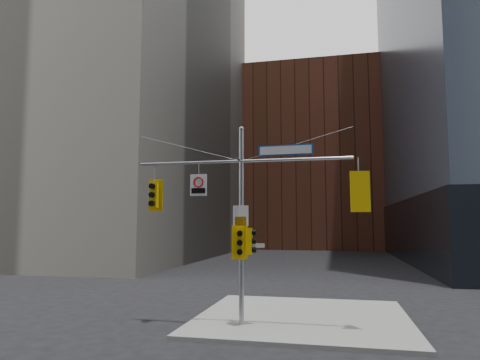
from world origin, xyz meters
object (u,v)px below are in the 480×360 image
at_px(street_sign_blade, 286,150).
at_px(traffic_light_pole_front, 240,242).
at_px(traffic_light_pole_side, 250,241).
at_px(regulatory_sign_arm, 198,184).
at_px(traffic_light_west_arm, 154,195).
at_px(traffic_light_east_arm, 359,192).
at_px(signal_assembly, 241,204).

bearing_deg(street_sign_blade, traffic_light_pole_front, -169.16).
bearing_deg(traffic_light_pole_side, regulatory_sign_arm, 86.89).
distance_m(traffic_light_west_arm, street_sign_blade, 5.29).
distance_m(traffic_light_east_arm, regulatory_sign_arm, 5.80).
height_order(signal_assembly, traffic_light_west_arm, signal_assembly).
bearing_deg(traffic_light_east_arm, traffic_light_west_arm, -8.50).
xyz_separation_m(traffic_light_east_arm, traffic_light_pole_side, (-3.83, 0.01, -1.72)).
height_order(traffic_light_east_arm, traffic_light_pole_side, traffic_light_east_arm).
distance_m(traffic_light_east_arm, traffic_light_pole_side, 4.20).
xyz_separation_m(signal_assembly, traffic_light_pole_side, (0.32, 0.01, -1.33)).
bearing_deg(traffic_light_pole_side, signal_assembly, 87.77).
bearing_deg(traffic_light_west_arm, traffic_light_east_arm, 1.40).
xyz_separation_m(traffic_light_west_arm, traffic_light_east_arm, (7.58, -0.01, 0.00)).
bearing_deg(traffic_light_pole_side, traffic_light_pole_front, 126.82).
bearing_deg(street_sign_blade, traffic_light_east_arm, 1.34).
height_order(traffic_light_pole_side, regulatory_sign_arm, regulatory_sign_arm).
xyz_separation_m(traffic_light_east_arm, street_sign_blade, (-2.52, 0.00, 1.55)).
xyz_separation_m(traffic_light_pole_side, regulatory_sign_arm, (-1.96, -0.03, 2.09)).
bearing_deg(traffic_light_pole_front, signal_assembly, 77.42).
xyz_separation_m(traffic_light_east_arm, traffic_light_pole_front, (-4.15, -0.27, -1.76)).
bearing_deg(traffic_light_east_arm, traffic_light_pole_side, -8.55).
distance_m(traffic_light_west_arm, traffic_light_east_arm, 7.58).
bearing_deg(traffic_light_pole_front, traffic_light_east_arm, -8.62).
bearing_deg(signal_assembly, traffic_light_pole_front, -90.26).
height_order(traffic_light_west_arm, traffic_light_pole_front, traffic_light_west_arm).
bearing_deg(traffic_light_pole_side, traffic_light_west_arm, 85.96).
relative_size(signal_assembly, regulatory_sign_arm, 9.84).
bearing_deg(traffic_light_east_arm, street_sign_blade, -8.48).
relative_size(traffic_light_pole_front, street_sign_blade, 0.60).
bearing_deg(traffic_light_west_arm, regulatory_sign_arm, 0.43).
xyz_separation_m(traffic_light_pole_front, regulatory_sign_arm, (-1.64, 0.25, 2.13)).
bearing_deg(street_sign_blade, traffic_light_west_arm, -178.70).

